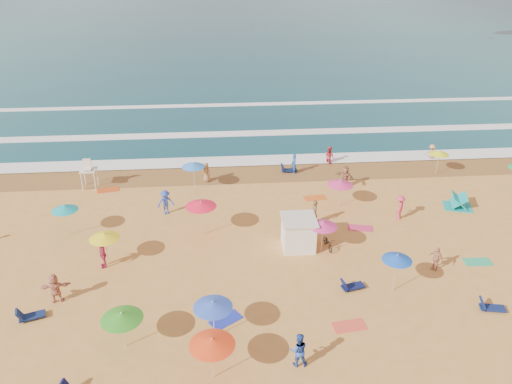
{
  "coord_description": "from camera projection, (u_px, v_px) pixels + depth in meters",
  "views": [
    {
      "loc": [
        -0.51,
        -26.08,
        17.87
      ],
      "look_at": [
        2.02,
        6.0,
        1.5
      ],
      "focal_mm": 35.0,
      "sensor_mm": 36.0,
      "label": 1
    }
  ],
  "objects": [
    {
      "name": "ground",
      "position": [
        232.0,
        258.0,
        31.31
      ],
      "size": [
        220.0,
        220.0,
        0.0
      ],
      "primitive_type": "plane",
      "color": "gold",
      "rests_on": "ground"
    },
    {
      "name": "ocean",
      "position": [
        218.0,
        33.0,
        105.95
      ],
      "size": [
        220.0,
        140.0,
        0.18
      ],
      "primitive_type": "cube",
      "color": "#0C4756",
      "rests_on": "ground"
    },
    {
      "name": "wet_sand",
      "position": [
        226.0,
        174.0,
        42.41
      ],
      "size": [
        220.0,
        220.0,
        0.0
      ],
      "primitive_type": "plane",
      "color": "olive",
      "rests_on": "ground"
    },
    {
      "name": "surf_foam",
      "position": [
        224.0,
        136.0,
        50.21
      ],
      "size": [
        200.0,
        18.7,
        0.05
      ],
      "color": "white",
      "rests_on": "ground"
    },
    {
      "name": "cabana",
      "position": [
        298.0,
        234.0,
        31.96
      ],
      "size": [
        2.0,
        2.0,
        2.0
      ],
      "primitive_type": "cube",
      "color": "white",
      "rests_on": "ground"
    },
    {
      "name": "cabana_roof",
      "position": [
        299.0,
        219.0,
        31.48
      ],
      "size": [
        2.2,
        2.2,
        0.12
      ],
      "primitive_type": "cube",
      "color": "silver",
      "rests_on": "cabana"
    },
    {
      "name": "bicycle",
      "position": [
        328.0,
        243.0,
        32.09
      ],
      "size": [
        0.74,
        1.61,
        0.82
      ],
      "primitive_type": "imported",
      "rotation": [
        0.0,
        0.0,
        0.13
      ],
      "color": "black",
      "rests_on": "ground"
    },
    {
      "name": "lifeguard_stand",
      "position": [
        89.0,
        176.0,
        39.67
      ],
      "size": [
        1.2,
        1.2,
        2.1
      ],
      "primitive_type": null,
      "color": "white",
      "rests_on": "ground"
    },
    {
      "name": "beach_umbrellas",
      "position": [
        216.0,
        231.0,
        30.06
      ],
      "size": [
        57.09,
        25.02,
        0.82
      ],
      "color": "green",
      "rests_on": "ground"
    },
    {
      "name": "loungers",
      "position": [
        287.0,
        284.0,
        28.66
      ],
      "size": [
        48.89,
        24.31,
        0.34
      ],
      "color": "#0E1B47",
      "rests_on": "ground"
    },
    {
      "name": "towels",
      "position": [
        237.0,
        274.0,
        29.72
      ],
      "size": [
        43.63,
        24.09,
        0.03
      ],
      "color": "#C35818",
      "rests_on": "ground"
    },
    {
      "name": "beachgoers",
      "position": [
        247.0,
        215.0,
        34.39
      ],
      "size": [
        46.66,
        24.37,
        2.12
      ],
      "color": "brown",
      "rests_on": "ground"
    }
  ]
}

